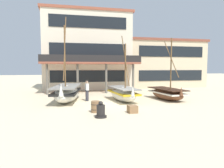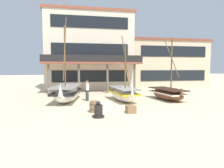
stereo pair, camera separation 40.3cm
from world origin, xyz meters
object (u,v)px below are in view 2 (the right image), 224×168
fishing_boat_far_right (168,93)px  capstan_winch (98,111)px  fishing_boat_centre_large (67,93)px  fisherman_by_hull (87,91)px  cargo_crate (131,109)px  fishing_boat_near_left (123,93)px  harbor_building_annex (163,64)px  harbor_building_main (88,51)px  wooden_barrel (94,107)px

fishing_boat_far_right → capstan_winch: size_ratio=5.62×
fishing_boat_centre_large → fisherman_by_hull: 1.61m
fishing_boat_far_right → capstan_winch: bearing=-143.3°
fishing_boat_centre_large → cargo_crate: bearing=-52.8°
fishing_boat_near_left → capstan_winch: size_ratio=5.80×
harbor_building_annex → fishing_boat_far_right: bearing=-113.1°
cargo_crate → harbor_building_annex: harbor_building_annex is taller
fishing_boat_near_left → fishing_boat_far_right: bearing=-2.4°
fishing_boat_near_left → capstan_winch: fishing_boat_near_left is taller
fishing_boat_far_right → harbor_building_annex: 12.88m
fishing_boat_near_left → capstan_winch: (-2.70, -5.03, -0.27)m
cargo_crate → fisherman_by_hull: bearing=113.9°
fisherman_by_hull → cargo_crate: 5.48m
harbor_building_main → wooden_barrel: bearing=-94.0°
capstan_winch → fishing_boat_centre_large: bearing=107.0°
harbor_building_main → harbor_building_annex: 10.70m
fishing_boat_centre_large → cargo_crate: fishing_boat_centre_large is taller
wooden_barrel → fishing_boat_far_right: bearing=28.1°
fishing_boat_far_right → capstan_winch: fishing_boat_far_right is taller
fishing_boat_near_left → cargo_crate: bearing=-98.4°
harbor_building_main → harbor_building_annex: bearing=3.0°
fishing_boat_centre_large → harbor_building_main: harbor_building_main is taller
fishing_boat_far_right → wooden_barrel: (-6.62, -3.53, -0.19)m
fishing_boat_far_right → fisherman_by_hull: fishing_boat_far_right is taller
fishing_boat_centre_large → fishing_boat_far_right: fishing_boat_centre_large is taller
fisherman_by_hull → fishing_boat_near_left: bearing=-12.9°
fishing_boat_far_right → harbor_building_main: bearing=117.0°
wooden_barrel → capstan_winch: bearing=-85.6°
fishing_boat_near_left → fishing_boat_far_right: size_ratio=1.03×
capstan_winch → harbor_building_main: (0.91, 15.89, 4.41)m
fisherman_by_hull → capstan_winch: fisherman_by_hull is taller
capstan_winch → harbor_building_annex: size_ratio=0.08×
harbor_building_annex → fisherman_by_hull: bearing=-137.2°
fishing_boat_centre_large → fishing_boat_far_right: (8.27, -0.86, -0.17)m
fishing_boat_near_left → wooden_barrel: bearing=-127.1°
fishing_boat_centre_large → cargo_crate: 6.32m
capstan_winch → harbor_building_annex: harbor_building_annex is taller
capstan_winch → wooden_barrel: capstan_winch is taller
fishing_boat_far_right → harbor_building_main: (-5.61, 11.03, 4.22)m
fishing_boat_near_left → fishing_boat_centre_large: fishing_boat_centre_large is taller
fishing_boat_far_right → harbor_building_annex: harbor_building_annex is taller
fishing_boat_far_right → fisherman_by_hull: size_ratio=3.03×
harbor_building_annex → capstan_winch: bearing=-124.9°
harbor_building_main → harbor_building_annex: (10.57, 0.56, -1.56)m
harbor_building_main → fisherman_by_hull: bearing=-95.9°
fishing_boat_near_left → wooden_barrel: size_ratio=7.51×
fishing_boat_far_right → cargo_crate: size_ratio=9.40×
fishing_boat_near_left → capstan_winch: 5.71m
capstan_winch → cargo_crate: size_ratio=1.67×
fishing_boat_near_left → cargo_crate: fishing_boat_near_left is taller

